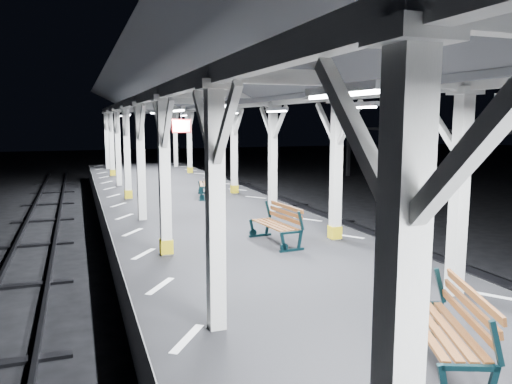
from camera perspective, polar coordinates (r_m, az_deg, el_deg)
ground at (r=9.82m, az=4.04°, el=-14.65°), size 120.00×120.00×0.00m
platform at (r=9.63m, az=4.07°, el=-11.91°), size 6.00×50.00×1.00m
hazard_stripes_left at (r=8.81m, az=-10.89°, el=-10.51°), size 1.00×48.00×0.01m
hazard_stripes_right at (r=10.67m, az=16.33°, el=-7.39°), size 1.00×48.00×0.01m
track_right at (r=12.55m, az=25.75°, el=-9.93°), size 2.20×60.00×0.16m
canopy at (r=9.07m, az=4.38°, el=12.91°), size 5.40×49.00×4.65m
bench_near at (r=6.21m, az=21.41°, el=-14.15°), size 1.25×1.86×0.95m
bench_mid at (r=11.48m, az=2.61°, el=-3.57°), size 0.76×1.68×0.88m
bench_far at (r=18.46m, az=-5.28°, el=1.03°), size 1.03×1.90×0.98m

